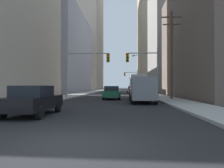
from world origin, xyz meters
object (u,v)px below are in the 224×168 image
object	(u,v)px
cargo_van_grey	(142,89)
sedan_silver	(131,89)
sedan_green	(112,93)
traffic_signal_near_right	(144,65)
city_bus	(137,84)
sedan_black	(33,100)
traffic_signal_far_right	(132,77)
sedan_maroon	(138,92)
traffic_signal_near_left	(85,64)

from	to	relation	value
cargo_van_grey	sedan_silver	distance (m)	29.66
sedan_green	traffic_signal_near_right	distance (m)	5.01
sedan_silver	cargo_van_grey	bearing A→B (deg)	-90.55
city_bus	sedan_black	xyz separation A→B (m)	(-7.21, -28.55, -1.16)
city_bus	traffic_signal_far_right	bearing A→B (deg)	90.39
sedan_maroon	traffic_signal_far_right	bearing A→B (deg)	88.82
sedan_silver	traffic_signal_far_right	distance (m)	10.37
traffic_signal_near_right	traffic_signal_far_right	world-z (taller)	same
sedan_black	sedan_maroon	distance (m)	15.93
sedan_maroon	sedan_green	bearing A→B (deg)	-159.57
city_bus	sedan_black	world-z (taller)	city_bus
sedan_black	traffic_signal_near_left	size ratio (longest dim) A/B	0.70
traffic_signal_near_right	traffic_signal_far_right	bearing A→B (deg)	89.98
traffic_signal_near_left	traffic_signal_far_right	xyz separation A→B (m)	(6.93, 33.73, -0.07)
cargo_van_grey	sedan_maroon	size ratio (longest dim) A/B	1.23
sedan_silver	traffic_signal_far_right	bearing A→B (deg)	87.38
city_bus	sedan_green	size ratio (longest dim) A/B	2.74
cargo_van_grey	traffic_signal_near_left	distance (m)	8.92
sedan_black	sedan_maroon	size ratio (longest dim) A/B	0.99
sedan_black	sedan_green	size ratio (longest dim) A/B	1.00
sedan_silver	sedan_green	bearing A→B (deg)	-97.61
sedan_black	traffic_signal_near_right	distance (m)	16.15
sedan_silver	traffic_signal_near_left	size ratio (longest dim) A/B	0.71
sedan_silver	sedan_black	bearing A→B (deg)	-99.88
sedan_black	traffic_signal_near_left	bearing A→B (deg)	89.43
sedan_green	traffic_signal_far_right	distance (m)	34.77
sedan_green	traffic_signal_near_left	xyz separation A→B (m)	(-3.20, 0.69, 3.34)
traffic_signal_far_right	traffic_signal_near_right	bearing A→B (deg)	-90.02
sedan_black	sedan_silver	bearing A→B (deg)	80.12
traffic_signal_near_left	city_bus	bearing A→B (deg)	63.87
traffic_signal_near_left	traffic_signal_near_right	size ratio (longest dim) A/B	1.00
sedan_maroon	sedan_black	bearing A→B (deg)	-113.63
sedan_black	traffic_signal_near_right	bearing A→B (deg)	63.48
sedan_maroon	sedan_green	world-z (taller)	same
sedan_black	sedan_green	world-z (taller)	same
cargo_van_grey	traffic_signal_far_right	xyz separation A→B (m)	(0.73, 39.49, 2.76)
traffic_signal_near_left	traffic_signal_near_right	world-z (taller)	same
cargo_van_grey	city_bus	bearing A→B (deg)	87.54
cargo_van_grey	traffic_signal_near_left	world-z (taller)	traffic_signal_near_left
city_bus	traffic_signal_far_right	distance (m)	19.44
sedan_silver	city_bus	bearing A→B (deg)	-86.48
sedan_silver	traffic_signal_near_right	bearing A→B (deg)	-88.95
sedan_maroon	city_bus	bearing A→B (deg)	86.64
sedan_silver	traffic_signal_near_right	xyz separation A→B (m)	(0.44, -23.89, 3.27)
traffic_signal_near_left	traffic_signal_far_right	distance (m)	34.43
sedan_silver	traffic_signal_near_left	xyz separation A→B (m)	(-6.48, -23.89, 3.34)
cargo_van_grey	sedan_green	distance (m)	5.92
sedan_green	sedan_maroon	bearing A→B (deg)	20.43
cargo_van_grey	sedan_black	size ratio (longest dim) A/B	1.24
sedan_silver	traffic_signal_near_right	distance (m)	24.12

